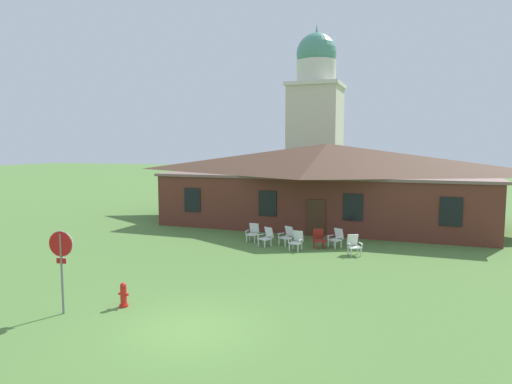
# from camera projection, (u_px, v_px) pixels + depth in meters

# --- Properties ---
(ground_plane) EXTENTS (200.00, 200.00, 0.00)m
(ground_plane) POSITION_uv_depth(u_px,v_px,m) (190.00, 330.00, 12.60)
(ground_plane) COLOR #517A38
(brick_building) EXTENTS (20.71, 10.40, 5.29)m
(brick_building) POSITION_uv_depth(u_px,v_px,m) (326.00, 182.00, 30.33)
(brick_building) COLOR brown
(brick_building) RESTS_ON ground
(dome_tower) EXTENTS (5.18, 5.18, 16.92)m
(dome_tower) POSITION_uv_depth(u_px,v_px,m) (316.00, 120.00, 44.43)
(dome_tower) COLOR beige
(dome_tower) RESTS_ON ground
(stop_sign) EXTENTS (0.80, 0.16, 2.57)m
(stop_sign) POSITION_uv_depth(u_px,v_px,m) (61.00, 255.00, 13.63)
(stop_sign) COLOR slate
(stop_sign) RESTS_ON ground
(lawn_chair_by_porch) EXTENTS (0.65, 0.68, 0.96)m
(lawn_chair_by_porch) POSITION_uv_depth(u_px,v_px,m) (253.00, 232.00, 24.31)
(lawn_chair_by_porch) COLOR white
(lawn_chair_by_porch) RESTS_ON ground
(lawn_chair_near_door) EXTENTS (0.81, 0.85, 0.96)m
(lawn_chair_near_door) POSITION_uv_depth(u_px,v_px,m) (266.00, 236.00, 23.16)
(lawn_chair_near_door) COLOR white
(lawn_chair_near_door) RESTS_ON ground
(lawn_chair_left_end) EXTENTS (0.82, 0.86, 0.96)m
(lawn_chair_left_end) POSITION_uv_depth(u_px,v_px,m) (287.00, 235.00, 23.43)
(lawn_chair_left_end) COLOR white
(lawn_chair_left_end) RESTS_ON ground
(lawn_chair_middle) EXTENTS (0.71, 0.75, 0.96)m
(lawn_chair_middle) POSITION_uv_depth(u_px,v_px,m) (297.00, 240.00, 22.20)
(lawn_chair_middle) COLOR silver
(lawn_chair_middle) RESTS_ON ground
(lawn_chair_right_end) EXTENTS (0.82, 0.85, 0.96)m
(lawn_chair_right_end) POSITION_uv_depth(u_px,v_px,m) (319.00, 238.00, 22.70)
(lawn_chair_right_end) COLOR maroon
(lawn_chair_right_end) RESTS_ON ground
(lawn_chair_far_side) EXTENTS (0.84, 0.87, 0.96)m
(lawn_chair_far_side) POSITION_uv_depth(u_px,v_px,m) (336.00, 238.00, 22.85)
(lawn_chair_far_side) COLOR white
(lawn_chair_far_side) RESTS_ON ground
(lawn_chair_under_eave) EXTENTS (0.81, 0.85, 0.96)m
(lawn_chair_under_eave) POSITION_uv_depth(u_px,v_px,m) (354.00, 244.00, 21.24)
(lawn_chair_under_eave) COLOR silver
(lawn_chair_under_eave) RESTS_ON ground
(fire_hydrant) EXTENTS (0.36, 0.28, 0.79)m
(fire_hydrant) POSITION_uv_depth(u_px,v_px,m) (124.00, 295.00, 14.38)
(fire_hydrant) COLOR red
(fire_hydrant) RESTS_ON ground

